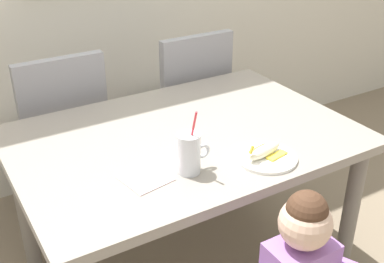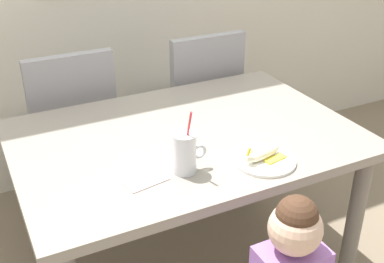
{
  "view_description": "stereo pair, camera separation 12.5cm",
  "coord_description": "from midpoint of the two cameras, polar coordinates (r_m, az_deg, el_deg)",
  "views": [
    {
      "loc": [
        -0.87,
        -1.52,
        1.67
      ],
      "look_at": [
        -0.02,
        -0.1,
        0.81
      ],
      "focal_mm": 45.33,
      "sensor_mm": 36.0,
      "label": 1
    },
    {
      "loc": [
        -0.76,
        -1.58,
        1.67
      ],
      "look_at": [
        -0.02,
        -0.1,
        0.81
      ],
      "focal_mm": 45.33,
      "sensor_mm": 36.0,
      "label": 2
    }
  ],
  "objects": [
    {
      "name": "peeled_banana",
      "position": [
        1.8,
        10.37,
        -2.63
      ],
      "size": [
        0.18,
        0.12,
        0.07
      ],
      "rotation": [
        0.0,
        0.0,
        0.2
      ],
      "color": "#F4EAC6",
      "rests_on": "snack_plate"
    },
    {
      "name": "milk_cup",
      "position": [
        1.69,
        1.28,
        -2.84
      ],
      "size": [
        0.13,
        0.08,
        0.25
      ],
      "color": "silver",
      "rests_on": "dining_table"
    },
    {
      "name": "dining_chair_right",
      "position": [
        2.76,
        1.98,
        3.43
      ],
      "size": [
        0.44,
        0.44,
        0.96
      ],
      "rotation": [
        0.0,
        0.0,
        3.14
      ],
      "color": "gray",
      "rests_on": "ground"
    },
    {
      "name": "dining_table",
      "position": [
        2.03,
        1.09,
        -2.74
      ],
      "size": [
        1.38,
        0.96,
        0.75
      ],
      "color": "gray",
      "rests_on": "ground"
    },
    {
      "name": "paper_napkin",
      "position": [
        1.7,
        -3.96,
        -5.33
      ],
      "size": [
        0.17,
        0.17,
        0.0
      ],
      "primitive_type": "cube",
      "rotation": [
        0.0,
        0.0,
        0.17
      ],
      "color": "silver",
      "rests_on": "dining_table"
    },
    {
      "name": "dining_chair_left",
      "position": [
        2.55,
        -12.65,
        0.56
      ],
      "size": [
        0.44,
        0.44,
        0.96
      ],
      "rotation": [
        0.0,
        0.0,
        3.14
      ],
      "color": "gray",
      "rests_on": "ground"
    },
    {
      "name": "snack_plate",
      "position": [
        1.81,
        10.51,
        -3.41
      ],
      "size": [
        0.23,
        0.23,
        0.01
      ],
      "primitive_type": "cylinder",
      "color": "white",
      "rests_on": "dining_table"
    }
  ]
}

